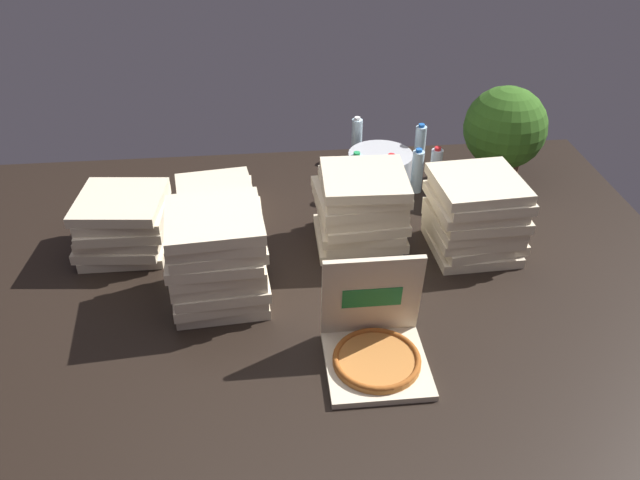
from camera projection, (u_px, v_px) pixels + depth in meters
name	position (u px, v px, depth m)	size (l,w,h in m)	color
ground_plane	(308.00, 285.00, 2.65)	(3.20, 2.40, 0.02)	black
open_pizza_box	(375.00, 343.00, 2.25)	(0.35, 0.36, 0.37)	beige
pizza_stack_right_far	(124.00, 223.00, 2.79)	(0.40, 0.39, 0.26)	beige
pizza_stack_left_near	(360.00, 209.00, 2.80)	(0.39, 0.38, 0.34)	beige
pizza_stack_left_far	(475.00, 214.00, 2.76)	(0.40, 0.39, 0.34)	beige
pizza_stack_center_near	(215.00, 199.00, 3.08)	(0.39, 0.39, 0.13)	beige
pizza_stack_right_mid	(217.00, 257.00, 2.47)	(0.40, 0.39, 0.38)	beige
ice_bucket	(380.00, 165.00, 3.37)	(0.33, 0.33, 0.13)	#B7BABF
water_bottle_0	(436.00, 170.00, 3.23)	(0.06, 0.06, 0.23)	silver
water_bottle_1	(390.00, 177.00, 3.17)	(0.06, 0.06, 0.23)	silver
water_bottle_2	(356.00, 175.00, 3.18)	(0.06, 0.06, 0.23)	silver
water_bottle_3	(420.00, 145.00, 3.46)	(0.06, 0.06, 0.23)	silver
water_bottle_4	(357.00, 138.00, 3.53)	(0.06, 0.06, 0.23)	silver
water_bottle_5	(417.00, 171.00, 3.21)	(0.06, 0.06, 0.23)	silver
potted_plant	(505.00, 131.00, 3.20)	(0.40, 0.40, 0.50)	#513323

